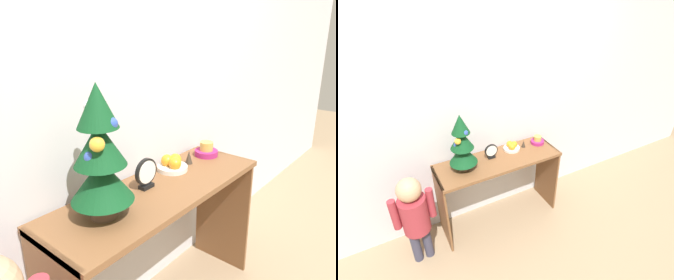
# 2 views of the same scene
# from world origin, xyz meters

# --- Properties ---
(back_wall) EXTENTS (7.00, 0.05, 2.50)m
(back_wall) POSITION_xyz_m (0.00, 0.47, 1.25)
(back_wall) COLOR silver
(back_wall) RESTS_ON ground_plane
(console_table) EXTENTS (1.26, 0.43, 0.80)m
(console_table) POSITION_xyz_m (0.00, 0.21, 0.61)
(console_table) COLOR brown
(console_table) RESTS_ON ground_plane
(mini_tree) EXTENTS (0.26, 0.26, 0.56)m
(mini_tree) POSITION_xyz_m (-0.36, 0.22, 1.07)
(mini_tree) COLOR #4C3828
(mini_tree) RESTS_ON console_table
(fruit_bowl) EXTENTS (0.17, 0.17, 0.09)m
(fruit_bowl) POSITION_xyz_m (0.20, 0.31, 0.83)
(fruit_bowl) COLOR silver
(fruit_bowl) RESTS_ON console_table
(singing_bowl) EXTENTS (0.14, 0.14, 0.09)m
(singing_bowl) POSITION_xyz_m (0.51, 0.29, 0.83)
(singing_bowl) COLOR #9E2366
(singing_bowl) RESTS_ON console_table
(desk_clock) EXTENTS (0.14, 0.04, 0.16)m
(desk_clock) POSITION_xyz_m (-0.05, 0.27, 0.87)
(desk_clock) COLOR black
(desk_clock) RESTS_ON console_table
(figurine) EXTENTS (0.04, 0.04, 0.08)m
(figurine) POSITION_xyz_m (0.34, 0.29, 0.83)
(figurine) COLOR #382D23
(figurine) RESTS_ON console_table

